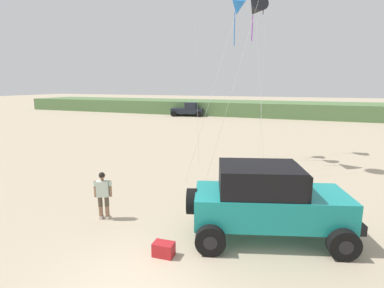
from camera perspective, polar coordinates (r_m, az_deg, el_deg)
dune_ridge at (r=45.89m, az=18.58°, el=6.26°), size 90.00×8.98×1.99m
jeep at (r=9.26m, az=14.23°, el=-10.33°), size 5.01×3.55×2.26m
person_watching at (r=10.75m, az=-16.58°, el=-8.89°), size 0.58×0.43×1.67m
cooler_box at (r=8.60m, az=-5.42°, el=-19.31°), size 0.58×0.39×0.38m
distant_pickup at (r=43.73m, az=-0.70°, el=6.55°), size 4.87×3.12×1.98m
kite_yellow_diamond at (r=17.59m, az=12.05°, el=23.91°), size 1.94×3.36×9.22m
kite_orange_streamer at (r=18.65m, az=8.67°, el=24.31°), size 1.69×6.02×9.35m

